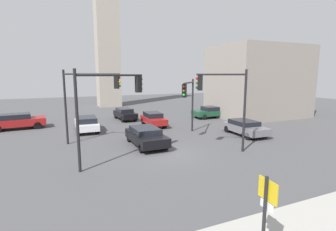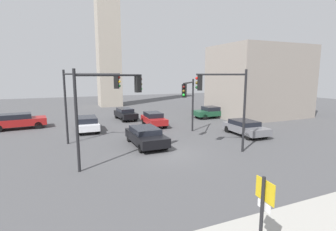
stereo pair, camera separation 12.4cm
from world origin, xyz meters
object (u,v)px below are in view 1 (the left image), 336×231
car_2 (125,114)px  car_3 (146,136)px  car_4 (17,121)px  car_6 (212,112)px  traffic_light_0 (223,94)px  car_0 (87,123)px  traffic_light_2 (189,96)px  car_1 (245,127)px  direction_sign (266,206)px  traffic_light_1 (90,92)px  car_5 (153,119)px  traffic_light_3 (109,97)px

car_2 → car_3: car_2 is taller
car_4 → car_6: bearing=-10.7°
traffic_light_0 → car_0: (-7.74, 10.25, -3.15)m
traffic_light_2 → car_1: (4.71, -1.58, -2.78)m
direction_sign → car_4: 24.46m
traffic_light_1 → traffic_light_2: size_ratio=1.15×
car_5 → car_6: (8.35, 1.92, -0.01)m
direction_sign → traffic_light_2: bearing=75.5°
car_1 → traffic_light_2: bearing=-105.9°
traffic_light_1 → car_0: size_ratio=1.21×
direction_sign → car_1: size_ratio=0.52×
car_6 → car_0: bearing=8.5°
car_5 → car_6: size_ratio=0.88×
traffic_light_2 → car_1: size_ratio=1.09×
direction_sign → car_4: bearing=116.3°
car_2 → car_4: bearing=-88.8°
traffic_light_2 → car_4: size_ratio=0.97×
direction_sign → traffic_light_0: size_ratio=0.41×
car_1 → car_2: 13.91m
direction_sign → car_0: bearing=103.5°
car_1 → traffic_light_3: bearing=-75.3°
car_2 → car_6: car_6 is taller
traffic_light_1 → car_3: (3.61, -1.90, -3.24)m
direction_sign → traffic_light_0: (5.00, 9.03, 2.31)m
car_2 → traffic_light_0: bearing=7.9°
traffic_light_3 → direction_sign: bearing=-94.5°
traffic_light_0 → car_6: (7.10, 11.88, -3.13)m
car_3 → car_6: car_6 is taller
traffic_light_2 → car_0: bearing=-87.6°
direction_sign → car_3: size_ratio=0.50×
traffic_light_2 → car_0: 9.88m
car_2 → car_6: size_ratio=0.90×
car_5 → car_6: car_5 is taller
traffic_light_2 → car_1: 5.69m
traffic_light_3 → car_5: 11.69m
traffic_light_2 → car_6: 10.51m
traffic_light_1 → car_6: size_ratio=1.19×
traffic_light_2 → car_5: size_ratio=1.17×
car_0 → car_3: size_ratio=1.00×
direction_sign → car_5: direction_sign is taller
traffic_light_1 → car_1: 13.15m
car_1 → car_6: (2.44, 8.79, 0.06)m
car_5 → car_2: bearing=-156.7°
car_4 → traffic_light_0: bearing=-50.6°
car_6 → car_4: bearing=-3.1°
direction_sign → car_6: direction_sign is taller
traffic_light_0 → car_6: 14.19m
car_2 → car_6: 10.48m
car_2 → car_6: (10.09, -2.83, 0.02)m
car_5 → traffic_light_1: bearing=-51.7°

